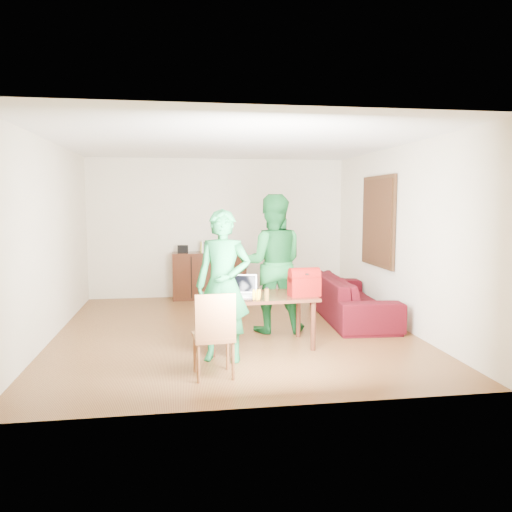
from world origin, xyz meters
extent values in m
cube|color=#492112|center=(0.00, 0.00, -0.05)|extent=(5.00, 5.50, 0.10)
cube|color=white|center=(0.00, 0.00, 2.75)|extent=(5.00, 5.50, 0.10)
cube|color=beige|center=(0.00, 2.80, 1.35)|extent=(5.00, 0.10, 2.70)
cube|color=beige|center=(0.00, -2.80, 1.35)|extent=(5.00, 0.10, 2.70)
cube|color=beige|center=(-2.55, 0.00, 1.35)|extent=(0.10, 5.50, 2.70)
cube|color=beige|center=(2.55, 0.00, 1.35)|extent=(0.10, 5.50, 2.70)
cube|color=#3F2614|center=(2.46, 0.70, 1.55)|extent=(0.04, 1.28, 1.48)
cube|color=#462D15|center=(2.43, 0.70, 1.55)|extent=(0.01, 1.18, 1.36)
cube|color=black|center=(-0.20, 2.51, 0.45)|extent=(1.40, 0.45, 0.90)
cube|color=black|center=(-0.70, 2.51, 0.97)|extent=(0.20, 0.14, 0.14)
cube|color=#BAB8C2|center=(0.25, 2.51, 0.97)|extent=(0.24, 0.22, 0.14)
ellipsoid|color=#1A34AB|center=(0.25, 2.51, 1.08)|extent=(0.14, 0.14, 0.07)
cube|color=black|center=(0.24, -0.83, 0.65)|extent=(1.48, 0.89, 0.04)
cylinder|color=black|center=(-0.38, -1.19, 0.32)|extent=(0.06, 0.06, 0.63)
cylinder|color=black|center=(0.89, -1.11, 0.32)|extent=(0.06, 0.06, 0.63)
cylinder|color=black|center=(-0.42, -0.54, 0.32)|extent=(0.06, 0.06, 0.63)
cylinder|color=black|center=(0.85, -0.47, 0.32)|extent=(0.06, 0.06, 0.63)
cube|color=brown|center=(-0.41, -1.86, 0.43)|extent=(0.45, 0.43, 0.05)
cube|color=brown|center=(-0.40, -2.04, 0.69)|extent=(0.42, 0.06, 0.48)
imported|color=#15602F|center=(-0.26, -1.32, 0.89)|extent=(0.75, 0.61, 1.79)
imported|color=#135622|center=(0.55, -0.09, 0.99)|extent=(1.05, 0.87, 1.98)
cube|color=white|center=(0.03, -0.85, 0.68)|extent=(0.40, 0.31, 0.02)
cube|color=black|center=(0.03, -0.85, 0.81)|extent=(0.38, 0.15, 0.23)
cylinder|color=brown|center=(0.28, -1.19, 0.76)|extent=(0.07, 0.07, 0.17)
cube|color=maroon|center=(0.81, -0.94, 0.81)|extent=(0.40, 0.25, 0.28)
imported|color=#40080E|center=(1.95, 0.46, 0.34)|extent=(1.05, 2.38, 0.68)
camera|label=1|loc=(-0.75, -7.07, 1.87)|focal=35.00mm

